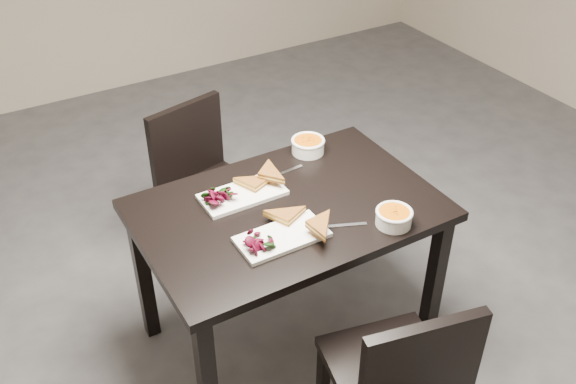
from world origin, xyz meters
The scene contains 14 objects.
ground centered at (0.00, 0.00, 0.00)m, with size 5.00×5.00×0.00m, color #47474C.
table centered at (-0.49, -0.43, 0.65)m, with size 1.20×0.80×0.75m.
chair_near centered at (-0.47, -1.17, 0.48)m, with size 0.50×0.50×0.85m.
chair_far centered at (-0.56, 0.31, 0.48)m, with size 0.51×0.51×0.85m.
plate_near centered at (-0.61, -0.59, 0.76)m, with size 0.34×0.17×0.02m, color white.
sandwich_near centered at (-0.55, -0.58, 0.80)m, with size 0.17×0.13×0.06m, color #A16721, non-canonical shape.
salad_near centered at (-0.71, -0.59, 0.79)m, with size 0.11×0.10×0.05m, color black, non-canonical shape.
soup_bowl_near centered at (-0.20, -0.73, 0.79)m, with size 0.15×0.15×0.07m.
cutlery_near centered at (-0.37, -0.65, 0.75)m, with size 0.18×0.02×0.00m, color silver.
plate_far centered at (-0.62, -0.27, 0.76)m, with size 0.35×0.17×0.02m, color white.
sandwich_far centered at (-0.55, -0.29, 0.80)m, with size 0.17×0.13×0.06m, color #A16721, non-canonical shape.
salad_far centered at (-0.72, -0.27, 0.79)m, with size 0.11×0.10×0.05m, color black, non-canonical shape.
soup_bowl_far centered at (-0.20, -0.12, 0.79)m, with size 0.15×0.15×0.07m.
cutlery_far centered at (-0.38, -0.21, 0.75)m, with size 0.18×0.02×0.00m, color silver.
Camera 1 is at (-1.55, -2.23, 2.31)m, focal length 40.44 mm.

